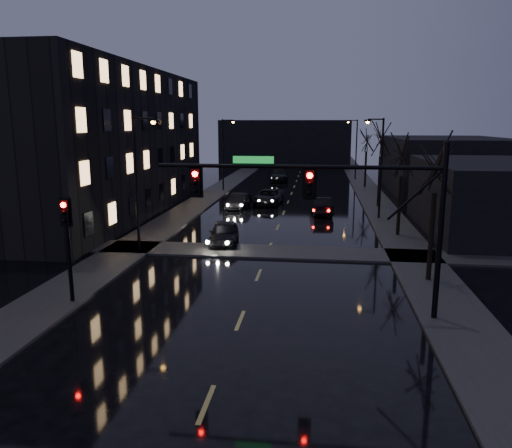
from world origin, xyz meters
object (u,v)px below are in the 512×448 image
(oncoming_car_b, at_px, (239,201))
(oncoming_car_c, at_px, (268,197))
(lead_car, at_px, (321,206))
(oncoming_car_a, at_px, (224,233))
(oncoming_car_d, at_px, (279,175))

(oncoming_car_b, xyz_separation_m, oncoming_car_c, (2.43, 2.60, 0.03))
(oncoming_car_c, distance_m, lead_car, 6.80)
(oncoming_car_a, height_order, oncoming_car_d, oncoming_car_d)
(oncoming_car_b, xyz_separation_m, oncoming_car_d, (1.85, 21.79, 0.13))
(oncoming_car_c, height_order, lead_car, lead_car)
(oncoming_car_d, bearing_deg, oncoming_car_b, -102.22)
(oncoming_car_c, xyz_separation_m, lead_car, (5.00, -4.61, 0.04))
(oncoming_car_b, bearing_deg, oncoming_car_d, 92.41)
(oncoming_car_b, xyz_separation_m, lead_car, (7.42, -2.01, 0.07))
(oncoming_car_a, relative_size, oncoming_car_d, 0.79)
(oncoming_car_d, bearing_deg, lead_car, -84.18)
(oncoming_car_d, distance_m, lead_car, 24.44)
(oncoming_car_a, relative_size, oncoming_car_b, 1.07)
(oncoming_car_a, xyz_separation_m, oncoming_car_b, (-1.26, 13.54, -0.07))
(oncoming_car_c, bearing_deg, lead_car, -38.82)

